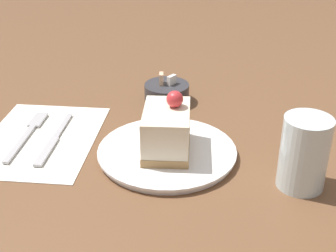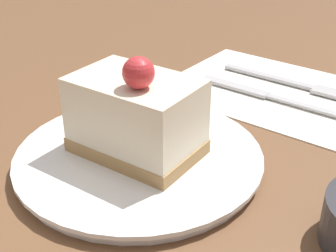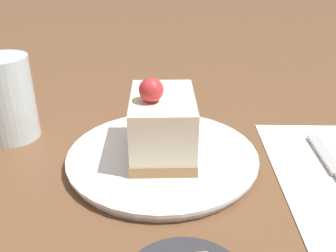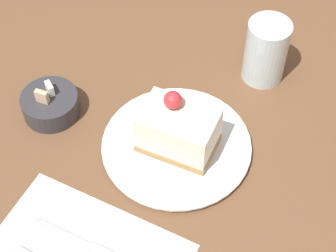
# 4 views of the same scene
# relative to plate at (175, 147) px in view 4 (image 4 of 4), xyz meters

# --- Properties ---
(ground_plane) EXTENTS (4.00, 4.00, 0.00)m
(ground_plane) POSITION_rel_plate_xyz_m (0.00, -0.03, -0.01)
(ground_plane) COLOR brown
(plate) EXTENTS (0.22, 0.22, 0.01)m
(plate) POSITION_rel_plate_xyz_m (0.00, 0.00, 0.00)
(plate) COLOR white
(plate) RESTS_ON ground_plane
(cake_slice) EXTENTS (0.10, 0.12, 0.10)m
(cake_slice) POSITION_rel_plate_xyz_m (0.00, -0.00, 0.04)
(cake_slice) COLOR #AD8451
(cake_slice) RESTS_ON plate
(knife) EXTENTS (0.05, 0.18, 0.00)m
(knife) POSITION_rel_plate_xyz_m (-0.19, -0.03, -0.00)
(knife) COLOR #B2B2B7
(knife) RESTS_ON napkin
(sugar_bowl) EXTENTS (0.09, 0.09, 0.06)m
(sugar_bowl) POSITION_rel_plate_xyz_m (-0.06, 0.20, 0.01)
(sugar_bowl) COLOR #333338
(sugar_bowl) RESTS_ON ground_plane
(drinking_glass) EXTENTS (0.07, 0.07, 0.11)m
(drinking_glass) POSITION_rel_plate_xyz_m (0.21, -0.02, 0.05)
(drinking_glass) COLOR silver
(drinking_glass) RESTS_ON ground_plane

